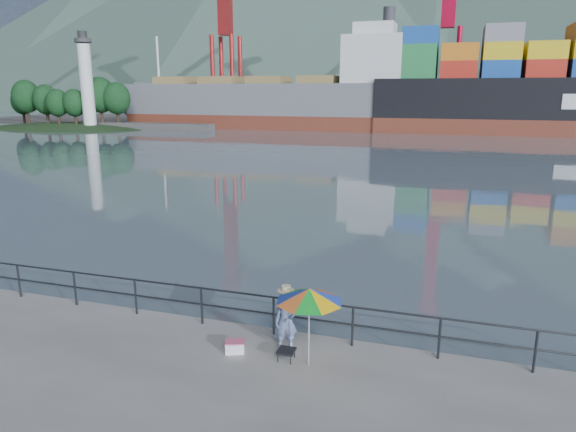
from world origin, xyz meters
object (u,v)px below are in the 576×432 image
object	(u,v)px
fisherman	(286,321)
beach_umbrella	(309,295)
cooler_bag	(235,347)
bulk_carrier	(285,102)

from	to	relation	value
fisherman	beach_umbrella	distance (m)	1.26
cooler_bag	bulk_carrier	xyz separation A→B (m)	(-22.00, 72.09, 4.00)
fisherman	bulk_carrier	distance (m)	75.35
beach_umbrella	cooler_bag	bearing A→B (deg)	178.97
cooler_bag	bulk_carrier	size ratio (longest dim) A/B	0.01
cooler_bag	bulk_carrier	world-z (taller)	bulk_carrier
beach_umbrella	cooler_bag	size ratio (longest dim) A/B	4.19
fisherman	cooler_bag	distance (m)	1.36
fisherman	cooler_bag	bearing A→B (deg)	-177.11
beach_umbrella	bulk_carrier	distance (m)	75.99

